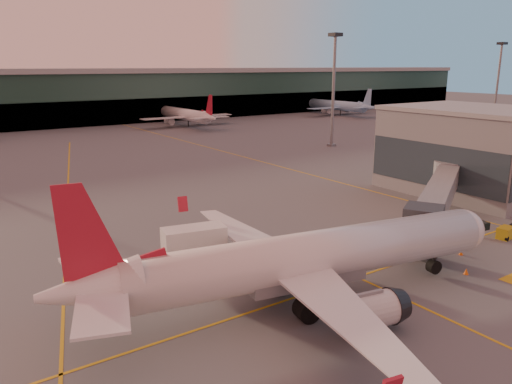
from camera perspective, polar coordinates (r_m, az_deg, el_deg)
ground at (r=40.06m, az=11.61°, el=-13.55°), size 600.00×600.00×0.00m
taxi_markings at (r=73.45m, az=-18.64°, el=-1.08°), size 100.12×173.00×0.01m
terminal at (r=168.18m, az=-26.03°, el=9.53°), size 400.00×20.00×17.60m
gate_building at (r=80.92m, az=23.48°, el=4.41°), size 18.40×22.40×12.60m
mast_east_near at (r=118.34m, az=8.87°, el=12.34°), size 2.40×2.40×25.60m
mast_east_far at (r=180.30m, az=25.95°, el=11.72°), size 2.40×2.40×25.60m
main_airplane at (r=39.49m, az=5.27°, el=-7.77°), size 37.73×34.25×11.45m
jet_bridge at (r=62.61m, az=20.36°, el=-0.06°), size 26.32×16.76×5.73m
catering_truck at (r=45.92m, az=-6.98°, el=-6.25°), size 6.00×3.55×4.36m
gpu_cart at (r=61.49m, az=26.64°, el=-4.20°), size 2.33×1.59×1.27m
cone_nose at (r=54.52m, az=22.38°, el=-6.40°), size 0.42×0.42×0.53m
cone_wing_left at (r=53.55m, az=-7.12°, el=-5.70°), size 0.50×0.50×0.64m
cone_fwd at (r=49.83m, az=22.89°, el=-8.37°), size 0.45×0.45×0.57m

